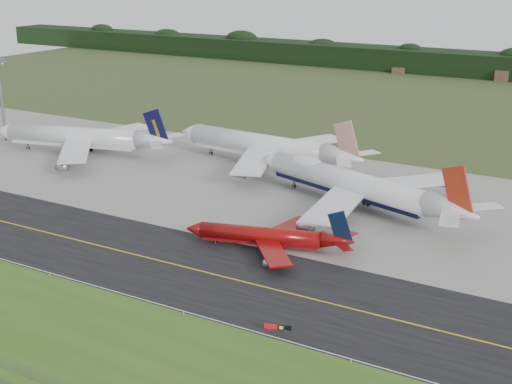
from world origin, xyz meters
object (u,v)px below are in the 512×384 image
object	(u,v)px
jet_star_tail	(267,147)
taxiway_sign	(278,327)
jet_red_737	(269,236)
jet_ba_747	(354,185)
jet_navy_gold	(83,138)
floodlight_mast	(0,85)

from	to	relation	value
jet_star_tail	taxiway_sign	world-z (taller)	jet_star_tail
jet_red_737	taxiway_sign	size ratio (longest dim) A/B	8.33
jet_ba_747	taxiway_sign	distance (m)	66.27
jet_red_737	jet_navy_gold	xyz separation A→B (m)	(-88.24, 38.65, 2.48)
jet_red_737	floodlight_mast	bearing A→B (deg)	162.60
jet_ba_747	taxiway_sign	world-z (taller)	jet_ba_747
jet_navy_gold	taxiway_sign	size ratio (longest dim) A/B	14.13
floodlight_mast	jet_ba_747	bearing A→B (deg)	-2.15
jet_ba_747	jet_red_737	distance (m)	34.37
jet_red_737	jet_ba_747	bearing A→B (deg)	81.55
floodlight_mast	taxiway_sign	xyz separation A→B (m)	(142.10, -69.53, -17.77)
taxiway_sign	jet_ba_747	bearing A→B (deg)	101.84
jet_navy_gold	jet_red_737	bearing A→B (deg)	-23.66
jet_navy_gold	floodlight_mast	xyz separation A→B (m)	(-35.27, 0.05, 13.63)
jet_star_tail	taxiway_sign	distance (m)	100.60
jet_ba_747	floodlight_mast	distance (m)	129.29
jet_red_737	floodlight_mast	size ratio (longest dim) A/B	1.31
jet_navy_gold	taxiway_sign	bearing A→B (deg)	-33.04
jet_ba_747	floodlight_mast	world-z (taller)	floodlight_mast
jet_red_737	taxiway_sign	world-z (taller)	jet_red_737
jet_navy_gold	jet_star_tail	xyz separation A→B (m)	(56.31, 17.38, 0.49)
jet_navy_gold	floodlight_mast	bearing A→B (deg)	179.93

